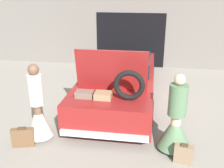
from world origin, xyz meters
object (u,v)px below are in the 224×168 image
at_px(person_left, 38,113).
at_px(person_right, 175,124).
at_px(suitcase_beside_right_person, 184,154).
at_px(car, 119,81).
at_px(suitcase_beside_left_person, 23,137).

relative_size(person_left, person_right, 1.05).
relative_size(person_left, suitcase_beside_right_person, 4.29).
xyz_separation_m(car, suitcase_beside_right_person, (1.61, -2.77, -0.40)).
xyz_separation_m(car, suitcase_beside_left_person, (-1.70, -2.73, -0.38)).
height_order(car, person_left, car).
bearing_deg(person_left, car, 161.12).
bearing_deg(person_right, suitcase_beside_right_person, -144.49).
height_order(car, person_right, car).
bearing_deg(suitcase_beside_left_person, person_left, 54.72).
distance_m(person_left, suitcase_beside_left_person, 0.58).
distance_m(car, suitcase_beside_right_person, 3.23).
xyz_separation_m(suitcase_beside_left_person, suitcase_beside_right_person, (3.31, -0.04, -0.02)).
bearing_deg(car, suitcase_beside_left_person, -121.87).
bearing_deg(suitcase_beside_right_person, car, 120.21).
bearing_deg(suitcase_beside_left_person, car, 58.13).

